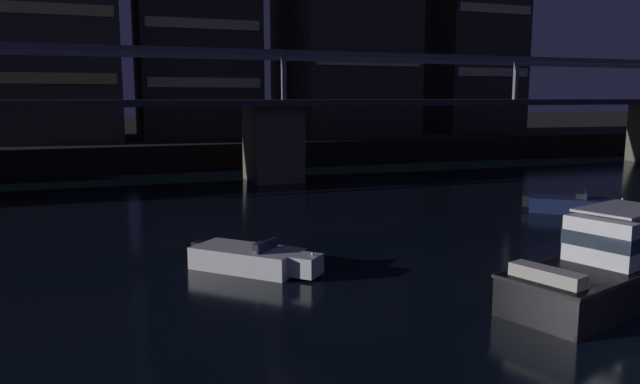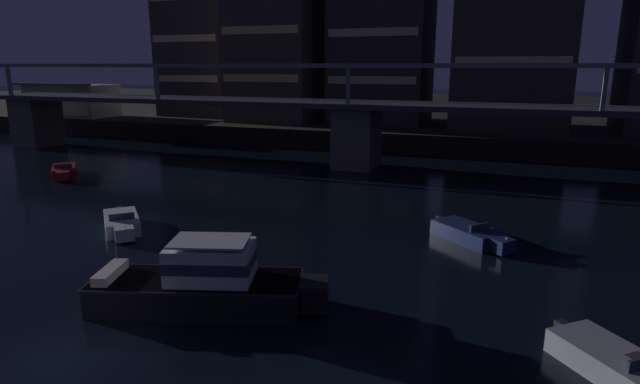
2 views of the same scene
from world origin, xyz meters
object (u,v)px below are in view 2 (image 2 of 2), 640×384
at_px(tower_west_low, 208,20).
at_px(speedboat_near_right, 470,234).
at_px(tower_central, 384,11).
at_px(tower_west_tall, 281,9).
at_px(speedboat_mid_left, 623,368).
at_px(speedboat_near_center, 122,223).
at_px(river_bridge, 357,120).
at_px(speedboat_mid_center, 64,171).
at_px(waterfront_pavilion, 72,100).
at_px(cabin_cruiser_near_left, 205,282).

distance_m(tower_west_low, speedboat_near_right, 58.87).
bearing_deg(tower_central, tower_west_tall, -172.20).
xyz_separation_m(tower_west_tall, speedboat_mid_left, (32.09, -47.38, -15.73)).
bearing_deg(tower_central, speedboat_near_center, -96.71).
relative_size(river_bridge, tower_west_low, 3.10).
xyz_separation_m(tower_west_tall, tower_central, (12.86, 1.76, -0.44)).
bearing_deg(tower_west_low, tower_central, -5.69).
bearing_deg(speedboat_mid_left, tower_west_tall, 124.11).
xyz_separation_m(tower_west_low, tower_central, (26.33, -2.62, 0.20)).
bearing_deg(speedboat_mid_center, waterfront_pavilion, 133.16).
relative_size(river_bridge, cabin_cruiser_near_left, 8.93).
xyz_separation_m(waterfront_pavilion, speedboat_near_right, (56.72, -29.97, -4.02)).
height_order(river_bridge, speedboat_mid_center, river_bridge).
bearing_deg(tower_west_tall, tower_west_low, 161.96).
distance_m(speedboat_near_center, speedboat_mid_center, 18.25).
bearing_deg(river_bridge, cabin_cruiser_near_left, -85.29).
bearing_deg(speedboat_near_right, tower_central, 110.41).
xyz_separation_m(tower_central, waterfront_pavilion, (-42.75, -7.58, -11.27)).
distance_m(river_bridge, speedboat_near_right, 21.82).
xyz_separation_m(river_bridge, speedboat_near_center, (-7.39, -22.86, -4.00)).
bearing_deg(tower_west_low, tower_west_tall, -18.04).
bearing_deg(waterfront_pavilion, speedboat_mid_left, -33.85).
relative_size(waterfront_pavilion, speedboat_near_center, 2.80).
distance_m(waterfront_pavilion, speedboat_near_right, 64.28).
bearing_deg(speedboat_mid_left, speedboat_mid_center, 156.24).
relative_size(tower_west_low, speedboat_mid_center, 6.05).
bearing_deg(tower_west_tall, speedboat_mid_left, -55.89).
xyz_separation_m(tower_west_low, speedboat_mid_left, (45.56, -51.76, -15.09)).
bearing_deg(speedboat_near_center, speedboat_near_right, 14.20).
xyz_separation_m(speedboat_near_center, speedboat_mid_left, (24.22, -6.79, 0.00)).
height_order(tower_west_low, tower_west_tall, tower_west_tall).
bearing_deg(speedboat_mid_left, tower_central, 111.37).
bearing_deg(river_bridge, speedboat_near_right, -57.36).
xyz_separation_m(river_bridge, waterfront_pavilion, (-45.15, 11.91, 0.02)).
height_order(tower_west_tall, tower_central, tower_west_tall).
distance_m(tower_west_low, tower_west_tall, 14.18).
relative_size(river_bridge, tower_central, 3.05).
bearing_deg(speedboat_near_center, speedboat_mid_center, 145.04).
distance_m(speedboat_near_right, speedboat_mid_center, 34.39).
height_order(waterfront_pavilion, speedboat_mid_center, waterfront_pavilion).
height_order(river_bridge, speedboat_near_right, river_bridge).
xyz_separation_m(tower_central, speedboat_mid_center, (-19.94, -31.89, -15.29)).
bearing_deg(tower_central, speedboat_near_right, -69.59).
bearing_deg(speedboat_near_center, speedboat_mid_left, -15.66).
distance_m(cabin_cruiser_near_left, speedboat_near_center, 11.99).
bearing_deg(tower_west_tall, speedboat_mid_center, -103.23).
relative_size(speedboat_near_center, speedboat_near_right, 0.97).
height_order(waterfront_pavilion, speedboat_near_right, waterfront_pavilion).
height_order(river_bridge, speedboat_mid_left, river_bridge).
relative_size(river_bridge, speedboat_mid_center, 18.75).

